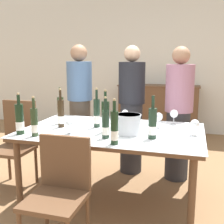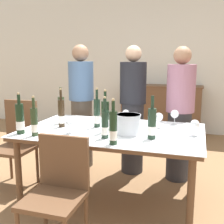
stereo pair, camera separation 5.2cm
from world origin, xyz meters
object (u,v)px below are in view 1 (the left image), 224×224
ice_bucket (129,124)px  wine_bottle_7 (97,114)px  wine_bottle_8 (105,118)px  wine_glass_4 (70,124)px  dining_table (112,136)px  wine_bottle_1 (106,124)px  wine_bottle_0 (61,114)px  sideboard_cabinet (158,110)px  wine_glass_1 (159,117)px  person_host (80,107)px  wine_bottle_4 (61,111)px  person_guest_left (131,111)px  wine_bottle_6 (152,124)px  wine_glass_2 (174,114)px  wine_glass_0 (125,113)px  wine_glass_3 (116,118)px  wine_bottle_2 (20,120)px  wine_bottle_5 (114,128)px  wine_bottle_3 (34,123)px  chair_left_end (16,139)px  person_guest_right (178,115)px  chair_near_front (60,187)px  wine_glass_5 (195,124)px

ice_bucket → wine_bottle_7: (-0.37, 0.18, 0.04)m
wine_bottle_8 → wine_glass_4: 0.34m
dining_table → wine_bottle_1: 0.35m
wine_bottle_0 → wine_glass_4: 0.29m
dining_table → wine_bottle_0: bearing=-176.7°
sideboard_cabinet → wine_bottle_7: (-0.29, -2.78, 0.43)m
wine_glass_1 → person_host: 1.30m
wine_bottle_4 → person_host: 0.76m
person_guest_left → wine_bottle_0: bearing=-121.5°
wine_bottle_6 → wine_glass_2: (0.14, 0.60, -0.02)m
wine_glass_0 → wine_glass_3: bearing=-97.7°
wine_bottle_1 → wine_glass_2: bearing=52.5°
ice_bucket → wine_bottle_2: wine_bottle_2 is taller
wine_bottle_1 → sideboard_cabinet: bearing=88.4°
wine_bottle_5 → wine_bottle_3: bearing=177.2°
wine_bottle_4 → wine_glass_4: (0.27, -0.35, -0.04)m
wine_glass_0 → chair_left_end: size_ratio=0.14×
ice_bucket → wine_bottle_6: 0.25m
sideboard_cabinet → person_guest_left: person_guest_left is taller
person_guest_left → wine_glass_0: bearing=-86.0°
wine_bottle_2 → wine_glass_4: size_ratio=2.80×
wine_bottle_1 → chair_left_end: size_ratio=0.37×
wine_bottle_0 → person_guest_right: 1.40m
sideboard_cabinet → chair_near_front: sideboard_cabinet is taller
wine_bottle_6 → person_guest_left: 1.13m
wine_bottle_3 → wine_bottle_0: bearing=78.4°
wine_bottle_7 → person_guest_left: 0.81m
wine_bottle_1 → wine_glass_1: (0.40, 0.50, -0.01)m
sideboard_cabinet → wine_bottle_5: wine_bottle_5 is taller
wine_bottle_3 → wine_glass_5: wine_bottle_3 is taller
wine_bottle_5 → wine_bottle_6: 0.37m
wine_bottle_5 → wine_bottle_8: wine_bottle_8 is taller
wine_glass_4 → person_guest_right: size_ratio=0.09×
wine_bottle_1 → person_guest_right: person_guest_right is taller
dining_table → wine_glass_4: wine_glass_4 is taller
wine_glass_0 → person_guest_left: 0.50m
wine_glass_1 → wine_bottle_6: bearing=-90.7°
dining_table → wine_bottle_7: size_ratio=4.36×
wine_glass_3 → wine_glass_5: size_ratio=0.93×
sideboard_cabinet → wine_bottle_6: wine_bottle_6 is taller
person_guest_left → wine_bottle_6: bearing=-68.5°
wine_bottle_6 → wine_glass_2: wine_bottle_6 is taller
wine_bottle_1 → wine_glass_2: 0.89m
dining_table → person_host: size_ratio=1.07×
sideboard_cabinet → wine_bottle_5: size_ratio=4.08×
wine_glass_3 → wine_glass_5: (0.77, -0.09, 0.01)m
dining_table → wine_bottle_4: bearing=169.3°
wine_bottle_7 → wine_glass_0: size_ratio=2.82×
wine_glass_3 → person_guest_right: 0.90m
chair_left_end → wine_bottle_4: bearing=2.2°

